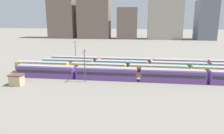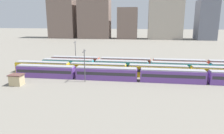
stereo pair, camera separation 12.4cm
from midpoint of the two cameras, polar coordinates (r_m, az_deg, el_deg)
The scene contains 13 objects.
ground_plane at distance 72.83m, azimuth -11.76°, elevation -1.20°, with size 600.00×600.00×0.00m, color slate.
train_track_0 at distance 63.51m, azimuth 24.58°, elevation -2.48°, with size 112.50×3.06×3.75m.
train_track_1 at distance 65.98m, azimuth 12.41°, elevation -1.02°, with size 93.60×3.06×3.75m.
train_track_2 at distance 74.18m, azimuth 24.91°, elevation -0.39°, with size 112.50×3.06×3.75m.
train_track_3 at distance 77.10m, azimuth 17.78°, elevation 0.69°, with size 93.60×3.06×3.75m.
catenary_pole_0 at distance 58.99m, azimuth -7.57°, elevation 0.83°, with size 0.24×3.20×9.39m.
catenary_pole_1 at distance 82.27m, azimuth -10.03°, elevation 4.22°, with size 0.24×3.20×9.35m.
signal_hut at distance 62.05m, azimuth -24.71°, elevation -3.18°, with size 3.60×3.00×3.04m.
distant_building_0 at distance 202.79m, azimuth -13.53°, elevation 14.71°, with size 23.71×16.73×48.89m, color #7A665B.
distant_building_1 at distance 194.02m, azimuth -4.90°, elevation 13.17°, with size 28.31×16.68×35.85m, color #7A665B.
distant_building_2 at distance 189.82m, azimuth 4.17°, elevation 11.86°, with size 17.39×14.68×27.06m, color #7A665B.
distant_building_3 at distance 190.58m, azimuth 14.42°, elevation 14.53°, with size 28.95×14.45×47.21m, color #B2A899.
distant_building_4 at distance 196.99m, azimuth 24.28°, elevation 11.63°, with size 15.28×18.57×32.73m, color slate.
Camera 1 is at (24.00, -58.63, 17.71)m, focal length 33.38 mm.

